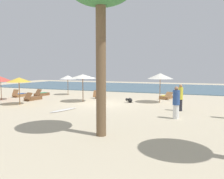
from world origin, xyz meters
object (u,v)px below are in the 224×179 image
object	(u,v)px
umbrella_2	(160,76)
surfboard	(64,110)
umbrella_0	(19,80)
dog	(130,100)
person_1	(180,97)
lounger_6	(167,97)
umbrella_5	(83,76)
lounger_5	(20,95)
person_2	(176,103)
umbrella_4	(68,77)
lounger_3	(33,98)
lounger_0	(41,94)
umbrella_1	(1,79)
lounger_2	(100,96)

from	to	relation	value
umbrella_2	surfboard	world-z (taller)	umbrella_2
umbrella_0	dog	size ratio (longest dim) A/B	2.66
person_1	dog	bearing A→B (deg)	149.76
surfboard	dog	bearing A→B (deg)	60.13
umbrella_2	dog	distance (m)	3.06
lounger_6	umbrella_5	bearing A→B (deg)	-144.16
lounger_5	dog	xyz separation A→B (m)	(10.92, 0.27, 0.01)
person_1	person_2	size ratio (longest dim) A/B	0.98
person_1	lounger_5	bearing A→B (deg)	172.00
umbrella_2	lounger_6	xyz separation A→B (m)	(0.16, 2.54, -1.93)
lounger_6	person_1	xyz separation A→B (m)	(1.67, -5.70, 0.69)
umbrella_4	lounger_5	bearing A→B (deg)	-137.33
umbrella_5	lounger_3	world-z (taller)	umbrella_5
lounger_0	lounger_6	bearing A→B (deg)	10.65
lounger_6	lounger_5	bearing A→B (deg)	-164.94
umbrella_1	lounger_3	distance (m)	3.15
umbrella_5	dog	size ratio (longest dim) A/B	2.91
umbrella_5	person_2	distance (m)	8.70
lounger_5	umbrella_4	bearing A→B (deg)	42.67
umbrella_5	surfboard	distance (m)	4.49
lounger_0	person_2	world-z (taller)	person_2
umbrella_5	lounger_2	xyz separation A→B (m)	(0.24, 2.85, -1.89)
umbrella_4	umbrella_1	bearing A→B (deg)	-118.70
dog	surfboard	size ratio (longest dim) A/B	0.34
lounger_6	dog	distance (m)	4.10
umbrella_2	surfboard	size ratio (longest dim) A/B	1.02
umbrella_4	lounger_3	size ratio (longest dim) A/B	1.15
umbrella_0	umbrella_5	distance (m)	4.79
lounger_6	umbrella_1	bearing A→B (deg)	-154.98
lounger_0	dog	bearing A→B (deg)	-6.45
umbrella_2	umbrella_5	size ratio (longest dim) A/B	1.04
umbrella_1	lounger_2	world-z (taller)	umbrella_1
lounger_2	person_1	distance (m)	8.60
umbrella_2	person_1	world-z (taller)	umbrella_2
surfboard	lounger_5	bearing A→B (deg)	149.69
lounger_5	surfboard	xyz separation A→B (m)	(8.06, -4.71, -0.14)
umbrella_5	person_2	size ratio (longest dim) A/B	1.28
lounger_6	surfboard	world-z (taller)	lounger_6
umbrella_2	lounger_5	distance (m)	13.36
lounger_0	dog	distance (m)	9.56
person_1	person_2	distance (m)	2.48
umbrella_5	umbrella_0	bearing A→B (deg)	-139.40
lounger_2	person_1	xyz separation A→B (m)	(7.49, -4.18, 0.69)
umbrella_5	person_2	xyz separation A→B (m)	(7.73, -3.81, -1.19)
lounger_5	lounger_6	bearing A→B (deg)	15.06
lounger_0	lounger_6	world-z (taller)	lounger_0
lounger_0	dog	xyz separation A→B (m)	(9.50, -1.07, 0.01)
umbrella_2	lounger_2	bearing A→B (deg)	169.79
umbrella_1	dog	bearing A→B (deg)	14.61
umbrella_2	lounger_6	size ratio (longest dim) A/B	1.30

